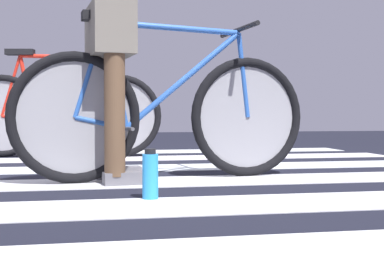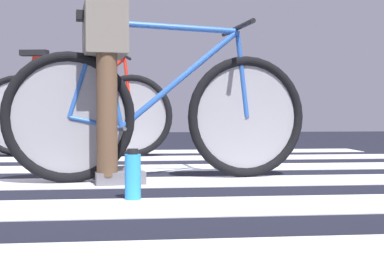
{
  "view_description": "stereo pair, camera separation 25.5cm",
  "coord_description": "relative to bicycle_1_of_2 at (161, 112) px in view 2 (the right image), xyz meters",
  "views": [
    {
      "loc": [
        0.18,
        -3.37,
        0.4
      ],
      "look_at": [
        0.77,
        -0.14,
        0.31
      ],
      "focal_mm": 49.01,
      "sensor_mm": 36.0,
      "label": 1
    },
    {
      "loc": [
        0.44,
        -3.37,
        0.4
      ],
      "look_at": [
        0.77,
        -0.14,
        0.31
      ],
      "focal_mm": 49.01,
      "sensor_mm": 36.0,
      "label": 2
    }
  ],
  "objects": [
    {
      "name": "ground",
      "position": [
        -0.57,
        0.41,
        -0.4
      ],
      "size": [
        18.0,
        14.0,
        0.02
      ],
      "color": "black"
    },
    {
      "name": "bicycle_1_of_2",
      "position": [
        0.0,
        0.0,
        0.0
      ],
      "size": [
        1.73,
        0.53,
        0.93
      ],
      "rotation": [
        0.0,
        0.0,
        0.15
      ],
      "color": "black",
      "rests_on": "ground"
    },
    {
      "name": "water_bottle",
      "position": [
        -0.15,
        -0.66,
        -0.28
      ],
      "size": [
        0.07,
        0.07,
        0.23
      ],
      "color": "#2991DF",
      "rests_on": "ground"
    },
    {
      "name": "crosswalk_markings",
      "position": [
        -0.57,
        0.28,
        -0.38
      ],
      "size": [
        5.41,
        4.24,
        0.0
      ],
      "color": "silver",
      "rests_on": "ground"
    },
    {
      "name": "cyclist_1_of_2",
      "position": [
        -0.31,
        -0.05,
        0.24
      ],
      "size": [
        0.36,
        0.44,
        0.97
      ],
      "rotation": [
        0.0,
        0.0,
        0.15
      ],
      "color": "brown",
      "rests_on": "ground"
    },
    {
      "name": "bicycle_2_of_2",
      "position": [
        -0.69,
        1.7,
        0.0
      ],
      "size": [
        1.72,
        0.54,
        0.93
      ],
      "rotation": [
        0.0,
        0.0,
        -0.17
      ],
      "color": "black",
      "rests_on": "ground"
    }
  ]
}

